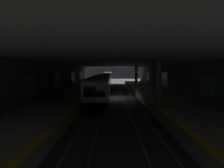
% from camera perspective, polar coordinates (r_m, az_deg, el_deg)
% --- Properties ---
extents(ground_plane, '(120.00, 120.00, 0.00)m').
position_cam_1_polar(ground_plane, '(27.81, 0.79, -4.78)').
color(ground_plane, '#42423F').
extents(track_left, '(60.00, 1.53, 0.16)m').
position_cam_1_polar(track_left, '(27.91, 5.33, -4.60)').
color(track_left, gray).
rests_on(track_left, ground).
extents(track_right, '(60.00, 1.53, 0.16)m').
position_cam_1_polar(track_right, '(27.86, -3.75, -4.61)').
color(track_right, gray).
rests_on(track_right, ground).
extents(platform_left, '(60.00, 5.30, 1.06)m').
position_cam_1_polar(platform_left, '(28.56, 14.07, -3.60)').
color(platform_left, '#B7B2A8').
rests_on(platform_left, ground).
extents(platform_right, '(60.00, 5.30, 1.06)m').
position_cam_1_polar(platform_right, '(28.41, -12.56, -3.62)').
color(platform_right, '#B7B2A8').
rests_on(platform_right, ground).
extents(wall_left, '(60.00, 0.56, 5.60)m').
position_cam_1_polar(wall_left, '(29.19, 19.69, 0.93)').
color(wall_left, '#56565B').
rests_on(wall_left, ground).
extents(wall_right, '(60.00, 0.56, 5.60)m').
position_cam_1_polar(wall_right, '(28.99, -18.22, 0.94)').
color(wall_right, '#56565B').
rests_on(wall_right, ground).
extents(ceiling_slab, '(60.00, 19.40, 0.40)m').
position_cam_1_polar(ceiling_slab, '(27.44, 0.81, 7.25)').
color(ceiling_slab, beige).
rests_on(ceiling_slab, wall_left).
extents(pillar_near, '(0.56, 0.56, 4.55)m').
position_cam_1_polar(pillar_near, '(17.85, 15.31, 0.41)').
color(pillar_near, gray).
rests_on(pillar_near, platform_left).
extents(pillar_far, '(0.56, 0.56, 4.55)m').
position_cam_1_polar(pillar_far, '(33.35, 8.19, 2.52)').
color(pillar_far, gray).
rests_on(pillar_far, platform_left).
extents(metro_train, '(59.85, 2.83, 3.49)m').
position_cam_1_polar(metro_train, '(47.10, -2.16, 1.65)').
color(metro_train, '#B7BCC6').
rests_on(metro_train, track_right).
extents(bench_left_near, '(1.70, 0.47, 0.86)m').
position_cam_1_polar(bench_left_near, '(21.31, 24.76, -3.91)').
color(bench_left_near, '#262628').
rests_on(bench_left_near, platform_left).
extents(bench_left_mid, '(1.70, 0.47, 0.86)m').
position_cam_1_polar(bench_left_mid, '(44.31, 11.65, 0.77)').
color(bench_left_mid, '#262628').
rests_on(bench_left_mid, platform_left).
extents(bench_right_near, '(1.70, 0.47, 0.86)m').
position_cam_1_polar(bench_right_near, '(24.59, -19.40, -2.62)').
color(bench_right_near, '#262628').
rests_on(bench_right_near, platform_right).
extents(bench_right_mid, '(1.70, 0.47, 0.86)m').
position_cam_1_polar(bench_right_mid, '(27.04, -17.56, -1.92)').
color(bench_right_mid, '#262628').
rests_on(bench_right_mid, platform_right).
extents(bench_right_far, '(1.70, 0.47, 0.86)m').
position_cam_1_polar(bench_right_far, '(37.30, -12.59, -0.00)').
color(bench_right_far, '#262628').
rests_on(bench_right_far, platform_right).
extents(person_waiting_near, '(0.60, 0.23, 1.65)m').
position_cam_1_polar(person_waiting_near, '(40.94, -7.72, 1.02)').
color(person_waiting_near, '#282828').
rests_on(person_waiting_near, platform_right).
extents(person_walking_mid, '(0.60, 0.24, 1.74)m').
position_cam_1_polar(person_walking_mid, '(18.10, -15.34, -3.75)').
color(person_walking_mid, '#414141').
rests_on(person_walking_mid, platform_right).
extents(suitcase_rolling, '(0.34, 0.20, 0.94)m').
position_cam_1_polar(suitcase_rolling, '(24.46, 14.63, -3.02)').
color(suitcase_rolling, black).
rests_on(suitcase_rolling, platform_left).
extents(backpack_on_floor, '(0.30, 0.20, 0.40)m').
position_cam_1_polar(backpack_on_floor, '(27.51, 16.71, -2.46)').
color(backpack_on_floor, maroon).
rests_on(backpack_on_floor, platform_left).
extents(trash_bin, '(0.44, 0.44, 0.85)m').
position_cam_1_polar(trash_bin, '(23.93, -18.11, -3.02)').
color(trash_bin, '#595B5E').
rests_on(trash_bin, platform_right).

